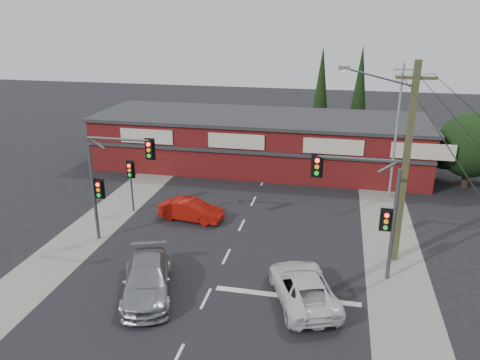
% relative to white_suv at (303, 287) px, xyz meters
% --- Properties ---
extents(ground, '(120.00, 120.00, 0.00)m').
position_rel_white_suv_xyz_m(ground, '(-4.21, 1.67, -0.70)').
color(ground, black).
rests_on(ground, ground).
extents(road_strip, '(14.00, 70.00, 0.01)m').
position_rel_white_suv_xyz_m(road_strip, '(-4.21, 6.67, -0.69)').
color(road_strip, black).
rests_on(road_strip, ground).
extents(verge_left, '(3.00, 70.00, 0.02)m').
position_rel_white_suv_xyz_m(verge_left, '(-12.71, 6.67, -0.69)').
color(verge_left, gray).
rests_on(verge_left, ground).
extents(verge_right, '(3.00, 70.00, 0.02)m').
position_rel_white_suv_xyz_m(verge_right, '(4.29, 6.67, -0.69)').
color(verge_right, gray).
rests_on(verge_right, ground).
extents(stop_line, '(6.50, 0.35, 0.01)m').
position_rel_white_suv_xyz_m(stop_line, '(-0.71, 0.17, -0.68)').
color(stop_line, silver).
rests_on(stop_line, ground).
extents(white_suv, '(3.87, 5.49, 1.39)m').
position_rel_white_suv_xyz_m(white_suv, '(0.00, 0.00, 0.00)').
color(white_suv, silver).
rests_on(white_suv, ground).
extents(silver_suv, '(3.66, 5.51, 1.48)m').
position_rel_white_suv_xyz_m(silver_suv, '(-6.86, -0.93, 0.05)').
color(silver_suv, '#929497').
rests_on(silver_suv, ground).
extents(red_sedan, '(4.06, 1.85, 1.29)m').
position_rel_white_suv_xyz_m(red_sedan, '(-7.39, 7.19, -0.05)').
color(red_sedan, '#A4120A').
rests_on(red_sedan, ground).
extents(lane_dashes, '(0.12, 52.20, 0.01)m').
position_rel_white_suv_xyz_m(lane_dashes, '(-4.21, 8.97, -0.68)').
color(lane_dashes, silver).
rests_on(lane_dashes, ground).
extents(shop_building, '(27.30, 8.40, 4.22)m').
position_rel_white_suv_xyz_m(shop_building, '(-5.20, 18.66, 1.44)').
color(shop_building, '#511011').
rests_on(shop_building, ground).
extents(tree_cluster, '(5.90, 5.10, 5.50)m').
position_rel_white_suv_xyz_m(tree_cluster, '(10.49, 17.11, 2.20)').
color(tree_cluster, '#2D2116').
rests_on(tree_cluster, ground).
extents(conifer_near, '(1.80, 1.80, 9.25)m').
position_rel_white_suv_xyz_m(conifer_near, '(-0.71, 25.67, 4.78)').
color(conifer_near, '#2D2116').
rests_on(conifer_near, ground).
extents(conifer_far, '(1.80, 1.80, 9.25)m').
position_rel_white_suv_xyz_m(conifer_far, '(2.79, 27.67, 4.78)').
color(conifer_far, '#2D2116').
rests_on(conifer_far, ground).
extents(traffic_mast_left, '(3.77, 0.27, 5.97)m').
position_rel_white_suv_xyz_m(traffic_mast_left, '(-10.63, 3.68, 3.23)').
color(traffic_mast_left, '#47494C').
rests_on(traffic_mast_left, ground).
extents(traffic_mast_right, '(3.96, 0.27, 5.97)m').
position_rel_white_suv_xyz_m(traffic_mast_right, '(2.66, 2.68, 3.25)').
color(traffic_mast_right, '#47494C').
rests_on(traffic_mast_right, ground).
extents(pedestal_signal, '(0.55, 0.27, 3.38)m').
position_rel_white_suv_xyz_m(pedestal_signal, '(-11.41, 7.68, 1.71)').
color(pedestal_signal, '#47494C').
rests_on(pedestal_signal, ground).
extents(utility_pole, '(4.38, 0.59, 10.00)m').
position_rel_white_suv_xyz_m(utility_pole, '(4.16, 4.66, 4.70)').
color(utility_pole, '#4E4B2C').
rests_on(utility_pole, ground).
extents(steel_pole, '(1.20, 0.16, 9.00)m').
position_rel_white_suv_xyz_m(steel_pole, '(4.79, 13.67, 4.01)').
color(steel_pole, gray).
rests_on(steel_pole, ground).
extents(power_lines, '(2.01, 29.00, 1.22)m').
position_rel_white_suv_xyz_m(power_lines, '(4.27, -0.80, 8.34)').
color(power_lines, black).
rests_on(power_lines, ground).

